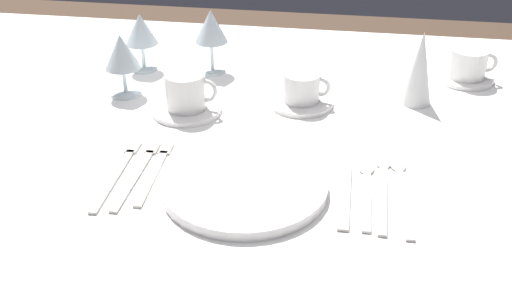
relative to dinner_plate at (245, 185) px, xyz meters
The scene contains 19 objects.
dining_table 0.28m from the dinner_plate, 92.96° to the left, with size 1.80×1.11×0.74m.
dinner_plate is the anchor object (origin of this frame).
fork_outer 0.17m from the dinner_plate, 168.31° to the left, with size 0.03×0.21×0.00m.
fork_inner 0.19m from the dinner_plate, behind, with size 0.02×0.22×0.00m.
fork_salad 0.23m from the dinner_plate, behind, with size 0.02×0.23×0.00m.
dinner_knife 0.17m from the dinner_plate, ahead, with size 0.02×0.23×0.00m.
spoon_soup 0.20m from the dinner_plate, 11.42° to the left, with size 0.03×0.20×0.01m.
spoon_dessert 0.23m from the dinner_plate, 12.78° to the left, with size 0.03×0.23×0.01m.
spoon_tea 0.26m from the dinner_plate, 10.21° to the left, with size 0.03×0.23×0.01m.
saucer_left 0.31m from the dinner_plate, 122.45° to the left, with size 0.14×0.14×0.01m, color white.
coffee_cup_left 0.32m from the dinner_plate, 122.18° to the left, with size 0.11×0.08×0.07m.
saucer_right 0.34m from the dinner_plate, 79.55° to the left, with size 0.14×0.14×0.01m, color white.
coffee_cup_right 0.34m from the dinner_plate, 79.28° to the left, with size 0.10×0.08×0.06m.
saucer_far 0.67m from the dinner_plate, 51.03° to the left, with size 0.13×0.13×0.01m, color white.
coffee_cup_far 0.67m from the dinner_plate, 50.92° to the left, with size 0.11×0.09×0.07m.
wine_glass_centre 0.47m from the dinner_plate, 134.65° to the left, with size 0.08×0.08×0.14m.
wine_glass_left 0.51m from the dinner_plate, 108.71° to the left, with size 0.08×0.08×0.15m.
wine_glass_right 0.57m from the dinner_plate, 124.97° to the left, with size 0.08×0.08×0.14m.
napkin_folded 0.49m from the dinner_plate, 51.92° to the left, with size 0.07×0.07×0.16m, color white.
Camera 1 is at (0.17, -1.09, 1.31)m, focal length 42.73 mm.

